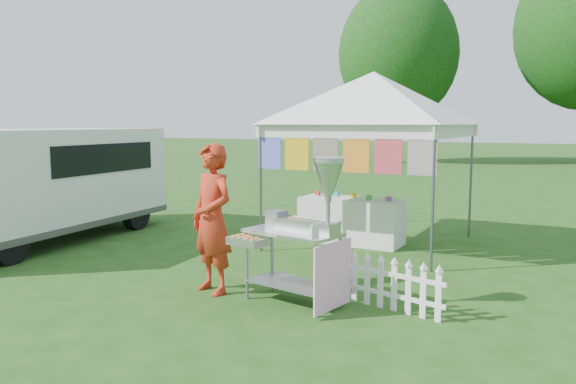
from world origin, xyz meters
The scene contains 8 objects.
ground centered at (0.00, 0.00, 0.00)m, with size 120.00×120.00×0.00m, color #1D4714.
canopy_main centered at (0.00, 3.49, 2.99)m, with size 4.24×4.24×3.45m.
tree_left centered at (-6.00, 24.00, 5.83)m, with size 6.40×6.40×9.53m.
donut_cart centered at (0.50, -0.14, 1.03)m, with size 1.37×0.85×1.74m.
vendor centered at (-0.76, -0.19, 0.94)m, with size 0.68×0.45×1.88m, color #B72C16.
cargo_van centered at (-5.32, 1.06, 1.08)m, with size 2.44×5.02×2.01m.
picket_fence centered at (1.47, 0.18, 0.29)m, with size 1.23×0.30×0.56m.
display_table centered at (-0.33, 3.38, 0.40)m, with size 1.80×0.70×0.80m, color white.
Camera 1 is at (3.33, -5.80, 2.11)m, focal length 35.00 mm.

